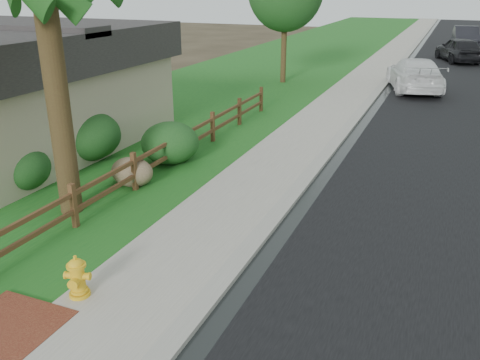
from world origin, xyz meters
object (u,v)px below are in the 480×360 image
at_px(dark_car_mid, 459,49).
at_px(fire_hydrant, 78,278).
at_px(white_suv, 415,74).
at_px(ranch_fence, 158,156).

bearing_deg(dark_car_mid, fire_hydrant, 60.07).
xyz_separation_m(fire_hydrant, white_suv, (3.70, 21.72, 0.38)).
height_order(ranch_fence, white_suv, white_suv).
xyz_separation_m(fire_hydrant, dark_car_mid, (5.65, 33.48, 0.41)).
relative_size(ranch_fence, dark_car_mid, 3.39).
bearing_deg(fire_hydrant, white_suv, 80.34).
xyz_separation_m(white_suv, dark_car_mid, (1.96, 11.77, 0.03)).
height_order(ranch_fence, fire_hydrant, ranch_fence).
xyz_separation_m(ranch_fence, fire_hydrant, (1.90, -5.81, -0.16)).
relative_size(ranch_fence, white_suv, 3.00).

